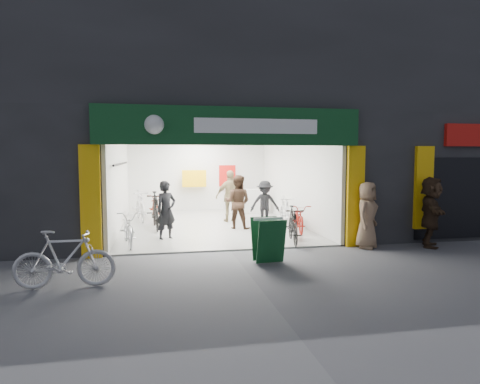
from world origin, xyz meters
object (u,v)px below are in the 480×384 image
object	(u,v)px
pedestrian_near	(367,215)
sandwich_board	(268,239)
bike_left_front	(129,228)
bike_right_front	(293,225)
parked_bike	(65,259)

from	to	relation	value
pedestrian_near	sandwich_board	world-z (taller)	pedestrian_near
bike_left_front	pedestrian_near	world-z (taller)	pedestrian_near
bike_left_front	sandwich_board	xyz separation A→B (m)	(3.11, -2.43, 0.06)
bike_right_front	sandwich_board	xyz separation A→B (m)	(-1.19, -1.89, 0.03)
bike_right_front	parked_bike	size ratio (longest dim) A/B	0.96
sandwich_board	bike_right_front	bearing A→B (deg)	52.06
bike_right_front	parked_bike	xyz separation A→B (m)	(-5.20, -2.92, 0.02)
bike_left_front	bike_right_front	world-z (taller)	bike_right_front
bike_left_front	bike_right_front	xyz separation A→B (m)	(4.30, -0.55, 0.03)
pedestrian_near	sandwich_board	distance (m)	3.04
parked_bike	pedestrian_near	distance (m)	7.15
pedestrian_near	sandwich_board	bearing A→B (deg)	155.71
bike_right_front	parked_bike	distance (m)	5.96
parked_bike	bike_left_front	bearing A→B (deg)	-14.51
bike_right_front	bike_left_front	bearing A→B (deg)	-176.25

